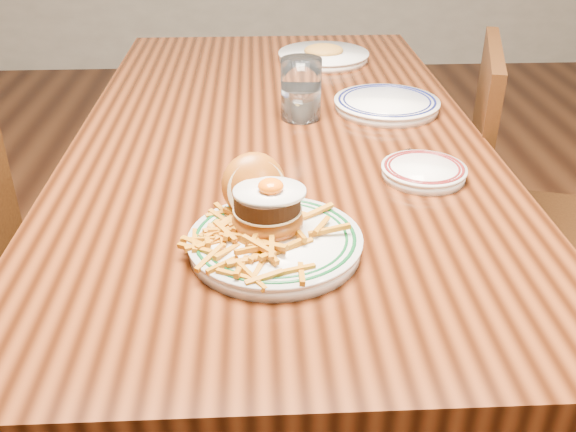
{
  "coord_description": "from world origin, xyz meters",
  "views": [
    {
      "loc": [
        -0.04,
        -1.28,
        1.27
      ],
      "look_at": [
        -0.0,
        -0.49,
        0.81
      ],
      "focal_mm": 40.0,
      "sensor_mm": 36.0,
      "label": 1
    }
  ],
  "objects_px": {
    "table": "(279,167)",
    "main_plate": "(271,227)",
    "chair_right": "(518,213)",
    "side_plate": "(424,171)"
  },
  "relations": [
    {
      "from": "chair_right",
      "to": "main_plate",
      "type": "relative_size",
      "value": 3.23
    },
    {
      "from": "table",
      "to": "side_plate",
      "type": "relative_size",
      "value": 9.72
    },
    {
      "from": "table",
      "to": "chair_right",
      "type": "distance_m",
      "value": 0.64
    },
    {
      "from": "table",
      "to": "chair_right",
      "type": "height_order",
      "value": "chair_right"
    },
    {
      "from": "chair_right",
      "to": "main_plate",
      "type": "xyz_separation_m",
      "value": [
        -0.63,
        -0.56,
        0.31
      ]
    },
    {
      "from": "table",
      "to": "main_plate",
      "type": "bearing_deg",
      "value": -93.41
    },
    {
      "from": "chair_right",
      "to": "side_plate",
      "type": "bearing_deg",
      "value": 60.42
    },
    {
      "from": "table",
      "to": "main_plate",
      "type": "distance_m",
      "value": 0.48
    },
    {
      "from": "table",
      "to": "side_plate",
      "type": "distance_m",
      "value": 0.37
    },
    {
      "from": "main_plate",
      "to": "chair_right",
      "type": "bearing_deg",
      "value": 22.59
    }
  ]
}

